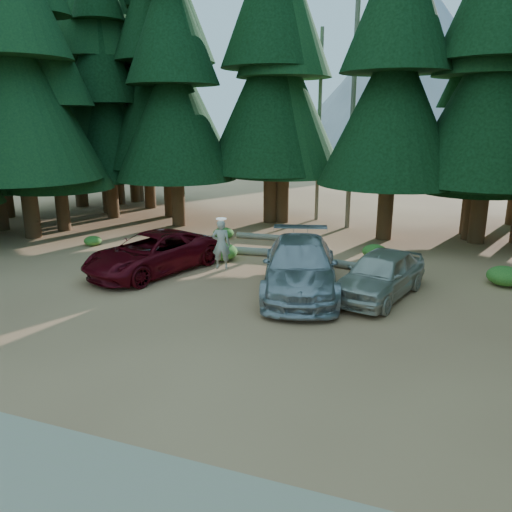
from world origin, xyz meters
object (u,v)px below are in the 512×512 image
Objects in this scene: frisbee_player at (221,244)px; red_pickup at (152,253)px; log_mid at (271,237)px; silver_minivan_center at (300,266)px; log_left at (263,252)px; log_right at (357,267)px; silver_minivan_right at (380,274)px.

red_pickup is at bearing -11.69° from frisbee_player.
frisbee_player is at bearing -91.47° from log_mid.
silver_minivan_center is 7.16m from log_mid.
log_left is (3.09, 3.50, -0.57)m from red_pickup.
red_pickup is 6.76m from log_mid.
frisbee_player is 0.38× the size of log_right.
silver_minivan_right is 6.11m from log_left.
log_right is (7.10, 2.78, -0.58)m from red_pickup.
log_mid is (-3.14, 6.40, -0.71)m from silver_minivan_center.
log_left is (-5.11, 3.30, -0.58)m from silver_minivan_right.
red_pickup is 1.15× the size of log_left.
frisbee_player is at bearing 158.85° from silver_minivan_center.
silver_minivan_right reaches higher than red_pickup.
frisbee_player is (2.72, 0.16, 0.53)m from red_pickup.
log_mid is 0.70× the size of log_right.
red_pickup reaches higher than log_right.
silver_minivan_right is at bearing -55.01° from log_right.
red_pickup is 7.65m from log_right.
silver_minivan_right is at bearing -38.72° from log_left.
silver_minivan_right is 8.31m from log_mid.
silver_minivan_center is 1.27× the size of log_left.
log_mid is (-5.68, 6.04, -0.61)m from silver_minivan_right.
silver_minivan_center is 2.56m from silver_minivan_right.
frisbee_player is 3.54m from log_left.
frisbee_player is (-2.95, 0.31, 0.42)m from silver_minivan_center.
log_left reaches higher than log_right.
silver_minivan_center is 1.33× the size of silver_minivan_right.
frisbee_player reaches higher than log_right.
frisbee_player reaches higher than red_pickup.
red_pickup is 8.20m from silver_minivan_right.
log_left is at bearing 66.04° from red_pickup.
silver_minivan_center reaches higher than log_left.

